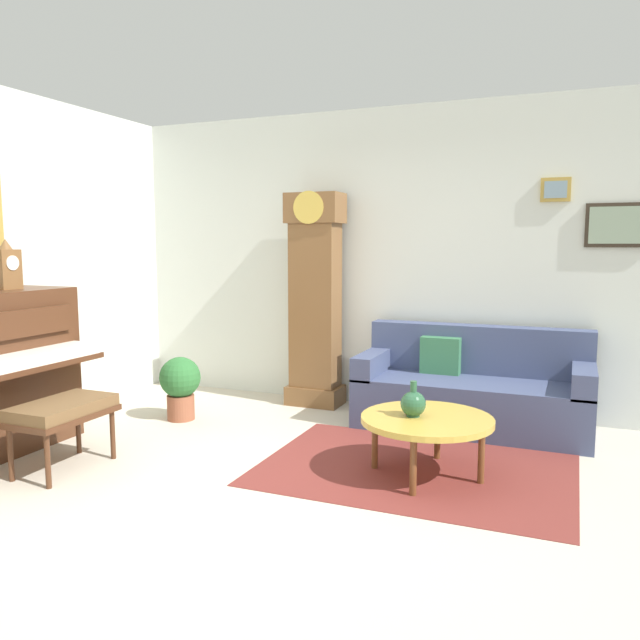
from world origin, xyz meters
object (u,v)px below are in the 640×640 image
(couch, at_px, (472,390))
(green_jug, at_px, (413,404))
(piano_bench, at_px, (62,412))
(mantel_clock, at_px, (7,267))
(coffee_table, at_px, (427,421))
(potted_plant, at_px, (180,384))
(grandfather_clock, at_px, (315,305))

(couch, relative_size, green_jug, 7.92)
(piano_bench, relative_size, mantel_clock, 1.84)
(coffee_table, bearing_deg, mantel_clock, -169.93)
(couch, distance_m, mantel_clock, 3.84)
(couch, height_order, potted_plant, couch)
(couch, bearing_deg, piano_bench, -139.15)
(grandfather_clock, relative_size, couch, 1.07)
(piano_bench, xyz_separation_m, green_jug, (2.24, 0.81, 0.09))
(coffee_table, height_order, mantel_clock, mantel_clock)
(couch, bearing_deg, grandfather_clock, 173.38)
(piano_bench, xyz_separation_m, potted_plant, (0.02, 1.34, -0.08))
(potted_plant, bearing_deg, grandfather_clock, 46.55)
(couch, height_order, green_jug, couch)
(mantel_clock, bearing_deg, piano_bench, -20.26)
(green_jug, bearing_deg, grandfather_clock, 132.01)
(coffee_table, distance_m, mantel_clock, 3.30)
(coffee_table, bearing_deg, piano_bench, -160.39)
(green_jug, xyz_separation_m, potted_plant, (-2.23, 0.53, -0.17))
(couch, relative_size, coffee_table, 2.16)
(grandfather_clock, bearing_deg, potted_plant, -133.45)
(grandfather_clock, height_order, potted_plant, grandfather_clock)
(mantel_clock, height_order, potted_plant, mantel_clock)
(mantel_clock, xyz_separation_m, potted_plant, (0.78, 1.06, -1.06))
(grandfather_clock, bearing_deg, mantel_clock, -129.97)
(potted_plant, bearing_deg, couch, 17.63)
(green_jug, bearing_deg, potted_plant, 166.58)
(grandfather_clock, relative_size, coffee_table, 2.31)
(grandfather_clock, bearing_deg, piano_bench, -111.83)
(potted_plant, bearing_deg, green_jug, -13.42)
(piano_bench, relative_size, potted_plant, 1.25)
(coffee_table, relative_size, mantel_clock, 2.32)
(grandfather_clock, xyz_separation_m, mantel_clock, (-1.68, -2.00, 0.41))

